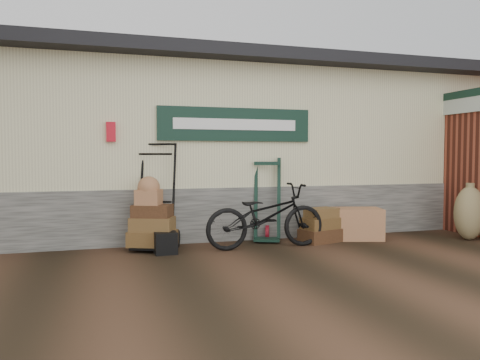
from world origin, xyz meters
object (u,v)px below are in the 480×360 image
black_trunk (166,243)px  bicycle (266,212)px  suitcase_stack (320,225)px  porter_trolley (156,195)px  green_barrow (267,200)px  wicker_hamper (357,224)px

black_trunk → bicycle: (1.54, -0.03, 0.40)m
bicycle → suitcase_stack: bearing=-79.5°
porter_trolley → green_barrow: porter_trolley is taller
green_barrow → wicker_hamper: green_barrow is taller
green_barrow → black_trunk: bearing=-140.4°
wicker_hamper → black_trunk: size_ratio=2.55×
porter_trolley → black_trunk: (0.08, -0.46, -0.67)m
black_trunk → bicycle: size_ratio=0.17×
black_trunk → bicycle: bicycle is taller
suitcase_stack → porter_trolley: bearing=174.2°
wicker_hamper → black_trunk: (-3.32, -0.26, -0.11)m
green_barrow → bicycle: size_ratio=0.73×
green_barrow → wicker_hamper: 1.62m
suitcase_stack → black_trunk: bearing=-175.9°
porter_trolley → green_barrow: bearing=26.4°
porter_trolley → black_trunk: size_ratio=5.21×
suitcase_stack → wicker_hamper: bearing=5.9°
green_barrow → wicker_hamper: (1.53, -0.29, -0.43)m
bicycle → green_barrow: bearing=-23.5°
suitcase_stack → bicycle: (-1.04, -0.21, 0.27)m
porter_trolley → black_trunk: porter_trolley is taller
green_barrow → suitcase_stack: (0.80, -0.37, -0.41)m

